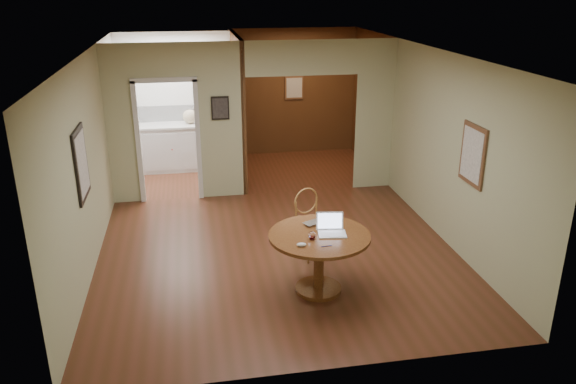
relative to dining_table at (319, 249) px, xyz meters
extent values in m
plane|color=#4D2916|center=(-0.33, 1.00, -0.57)|extent=(5.00, 5.00, 0.00)
plane|color=white|center=(-0.33, 1.00, 2.13)|extent=(5.00, 5.00, 0.00)
plane|color=#B4B48C|center=(-0.33, -1.50, 0.78)|extent=(5.00, 0.00, 5.00)
plane|color=#B4B48C|center=(-2.83, 1.00, 0.78)|extent=(0.00, 5.00, 5.00)
plane|color=#B4B48C|center=(2.17, 1.00, 0.78)|extent=(0.00, 5.00, 5.00)
cube|color=#B4B48C|center=(-2.58, 3.50, 0.78)|extent=(0.50, 2.70, 0.04)
cube|color=#B4B48C|center=(-0.93, 3.50, 0.78)|extent=(0.80, 2.70, 0.04)
cube|color=#B4B48C|center=(1.82, 3.50, 0.78)|extent=(0.70, 2.70, 0.04)
plane|color=silver|center=(-1.68, 5.50, 0.78)|extent=(2.70, 0.00, 2.70)
plane|color=#3C2211|center=(0.82, 6.00, 0.78)|extent=(2.70, 0.00, 2.70)
cube|color=#3C2211|center=(-0.53, 4.75, 0.78)|extent=(0.08, 2.50, 2.70)
cube|color=black|center=(-2.81, 1.00, 0.93)|extent=(0.03, 0.70, 0.90)
cube|color=brown|center=(2.15, 0.50, 0.93)|extent=(0.03, 0.60, 0.80)
cube|color=black|center=(-0.93, 3.48, 1.03)|extent=(0.30, 0.03, 0.40)
cube|color=white|center=(0.82, 5.98, 0.88)|extent=(0.40, 0.03, 0.50)
cube|color=white|center=(-1.68, 5.49, 0.53)|extent=(2.00, 0.02, 0.32)
cylinder|color=brown|center=(0.00, 0.00, -0.55)|extent=(0.58, 0.58, 0.05)
cylinder|color=brown|center=(0.00, 0.00, -0.19)|extent=(0.12, 0.12, 0.67)
cylinder|color=brown|center=(0.00, 0.00, 0.18)|extent=(1.23, 1.23, 0.04)
cylinder|color=#AC6E3D|center=(0.11, 0.92, -0.13)|extent=(0.53, 0.53, 0.03)
cylinder|color=#AC6E3D|center=(0.03, 0.73, -0.35)|extent=(0.03, 0.03, 0.44)
cylinder|color=#AC6E3D|center=(0.30, 0.83, -0.35)|extent=(0.03, 0.03, 0.44)
cylinder|color=#AC6E3D|center=(-0.08, 1.01, -0.35)|extent=(0.03, 0.03, 0.44)
cylinder|color=#AC6E3D|center=(0.20, 1.11, -0.35)|extent=(0.03, 0.03, 0.44)
cylinder|color=#AC6E3D|center=(-0.09, 1.00, 0.06)|extent=(0.03, 0.03, 0.35)
cylinder|color=#AC6E3D|center=(0.22, 1.11, 0.06)|extent=(0.03, 0.03, 0.35)
torus|color=#AC6E3D|center=(0.06, 1.07, 0.21)|extent=(0.36, 0.15, 0.38)
cube|color=white|center=(0.15, -0.04, 0.21)|extent=(0.36, 0.27, 0.02)
cube|color=silver|center=(0.15, -0.07, 0.22)|extent=(0.29, 0.16, 0.00)
cube|color=white|center=(0.15, 0.10, 0.32)|extent=(0.34, 0.11, 0.22)
cube|color=#969FBF|center=(0.15, 0.09, 0.32)|extent=(0.29, 0.08, 0.18)
imported|color=#B0AFB4|center=(0.06, 0.28, 0.21)|extent=(0.41, 0.35, 0.03)
ellipsoid|color=white|center=(-0.28, -0.29, 0.22)|extent=(0.12, 0.08, 0.05)
cylinder|color=navy|center=(0.00, -0.33, 0.20)|extent=(0.13, 0.02, 0.01)
cube|color=silver|center=(-1.68, 5.20, -0.12)|extent=(2.00, 0.55, 0.90)
cube|color=silver|center=(-1.68, 5.20, 0.35)|extent=(2.06, 0.60, 0.04)
sphere|color=#B20C0C|center=(-1.83, 4.91, -0.07)|extent=(0.03, 0.03, 0.03)
sphere|color=#B20C0C|center=(-0.83, 4.91, -0.07)|extent=(0.03, 0.03, 0.03)
ellipsoid|color=#C0A98C|center=(-1.44, 5.20, 0.51)|extent=(0.32, 0.28, 0.28)
camera|label=1|loc=(-1.45, -5.96, 3.05)|focal=35.00mm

